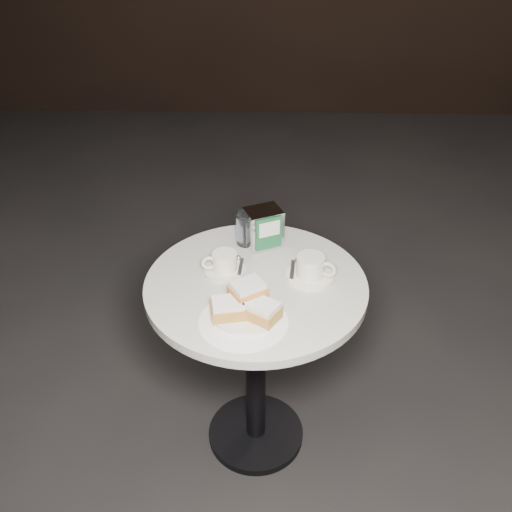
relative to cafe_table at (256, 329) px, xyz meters
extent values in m
plane|color=black|center=(0.00, 0.00, -0.55)|extent=(7.00, 7.00, 0.00)
cylinder|color=black|center=(0.00, 0.00, -0.53)|extent=(0.36, 0.36, 0.03)
cylinder|color=black|center=(0.00, 0.00, -0.18)|extent=(0.07, 0.07, 0.70)
cylinder|color=silver|center=(0.00, 0.00, 0.18)|extent=(0.70, 0.70, 0.03)
cylinder|color=white|center=(-0.03, -0.19, 0.20)|extent=(0.29, 0.29, 0.00)
cylinder|color=silver|center=(-0.03, -0.16, 0.21)|extent=(0.22, 0.22, 0.01)
cube|color=#BF863A|center=(-0.07, -0.18, 0.23)|extent=(0.11, 0.09, 0.04)
cube|color=white|center=(-0.07, -0.18, 0.25)|extent=(0.10, 0.08, 0.01)
cube|color=#C1893B|center=(0.02, -0.18, 0.23)|extent=(0.12, 0.12, 0.04)
cube|color=white|center=(0.02, -0.18, 0.25)|extent=(0.11, 0.11, 0.01)
cube|color=#D38641|center=(-0.02, -0.13, 0.26)|extent=(0.12, 0.12, 0.04)
cube|color=white|center=(-0.02, -0.13, 0.29)|extent=(0.11, 0.11, 0.01)
cylinder|color=silver|center=(-0.10, 0.05, 0.20)|extent=(0.16, 0.16, 0.01)
cylinder|color=white|center=(-0.10, 0.05, 0.24)|extent=(0.09, 0.09, 0.06)
cylinder|color=brown|center=(-0.10, 0.05, 0.26)|extent=(0.09, 0.09, 0.00)
torus|color=white|center=(-0.15, 0.04, 0.24)|extent=(0.05, 0.02, 0.05)
cube|color=#B1B2B6|center=(-0.05, 0.06, 0.21)|extent=(0.02, 0.09, 0.00)
sphere|color=silver|center=(-0.06, 0.11, 0.21)|extent=(0.02, 0.02, 0.02)
cylinder|color=white|center=(0.17, 0.03, 0.20)|extent=(0.19, 0.19, 0.01)
cylinder|color=silver|center=(0.17, 0.03, 0.24)|extent=(0.11, 0.11, 0.07)
cylinder|color=#87674A|center=(0.17, 0.03, 0.27)|extent=(0.10, 0.10, 0.00)
torus|color=beige|center=(0.22, 0.01, 0.24)|extent=(0.06, 0.03, 0.05)
cube|color=#B5B4B9|center=(0.12, 0.05, 0.21)|extent=(0.02, 0.11, 0.00)
sphere|color=#AEAEB2|center=(0.13, 0.10, 0.21)|extent=(0.02, 0.02, 0.02)
cylinder|color=white|center=(-0.04, 0.23, 0.26)|extent=(0.08, 0.08, 0.12)
cylinder|color=white|center=(-0.04, 0.23, 0.25)|extent=(0.07, 0.07, 0.10)
cylinder|color=white|center=(0.02, 0.24, 0.26)|extent=(0.10, 0.10, 0.12)
cylinder|color=silver|center=(0.02, 0.24, 0.25)|extent=(0.09, 0.09, 0.10)
cube|color=silver|center=(0.02, 0.21, 0.27)|extent=(0.14, 0.13, 0.14)
cube|color=#1B5F35|center=(0.04, 0.17, 0.27)|extent=(0.09, 0.04, 0.12)
cube|color=white|center=(0.04, 0.17, 0.29)|extent=(0.07, 0.03, 0.05)
camera|label=1|loc=(0.04, -1.42, 1.28)|focal=40.00mm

